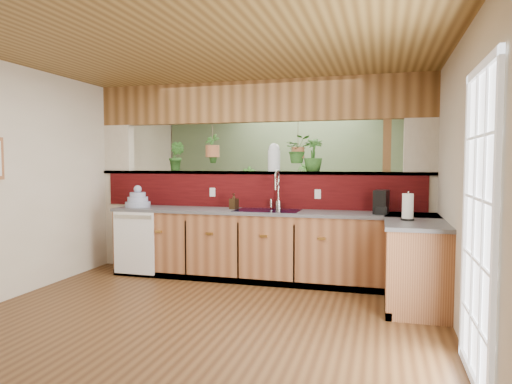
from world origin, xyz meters
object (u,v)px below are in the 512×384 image
(coffee_maker, at_px, (381,203))
(paper_towel, at_px, (408,207))
(dish_stack, at_px, (138,200))
(soap_dispenser, at_px, (234,201))
(faucet, at_px, (277,188))
(shelving_console, at_px, (277,219))
(glass_jar, at_px, (274,157))

(coffee_maker, relative_size, paper_towel, 0.94)
(dish_stack, bearing_deg, soap_dispenser, 2.89)
(faucet, relative_size, paper_towel, 1.73)
(faucet, bearing_deg, dish_stack, -174.47)
(coffee_maker, xyz_separation_m, paper_towel, (0.27, -0.55, 0.01))
(dish_stack, distance_m, shelving_console, 2.76)
(dish_stack, relative_size, paper_towel, 1.13)
(coffee_maker, bearing_deg, faucet, -176.60)
(paper_towel, bearing_deg, faucet, 155.32)
(soap_dispenser, height_order, shelving_console, soap_dispenser)
(faucet, relative_size, shelving_console, 0.34)
(dish_stack, distance_m, soap_dispenser, 1.36)
(soap_dispenser, bearing_deg, dish_stack, -177.11)
(faucet, height_order, dish_stack, faucet)
(faucet, distance_m, shelving_console, 2.28)
(paper_towel, relative_size, shelving_console, 0.20)
(coffee_maker, xyz_separation_m, shelving_console, (-1.78, 2.29, -0.53))
(faucet, relative_size, coffee_maker, 1.85)
(faucet, distance_m, glass_jar, 0.47)
(glass_jar, xyz_separation_m, shelving_console, (-0.38, 1.90, -1.08))
(dish_stack, height_order, glass_jar, glass_jar)
(soap_dispenser, height_order, paper_towel, paper_towel)
(faucet, height_order, soap_dispenser, faucet)
(dish_stack, xyz_separation_m, soap_dispenser, (1.36, 0.07, 0.01))
(paper_towel, bearing_deg, shelving_console, 125.79)
(shelving_console, bearing_deg, coffee_maker, -72.35)
(paper_towel, xyz_separation_m, shelving_console, (-2.05, 2.85, -0.54))
(soap_dispenser, relative_size, shelving_console, 0.13)
(glass_jar, distance_m, shelving_console, 2.22)
(glass_jar, bearing_deg, soap_dispenser, -143.18)
(dish_stack, height_order, soap_dispenser, dish_stack)
(dish_stack, bearing_deg, glass_jar, 12.70)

